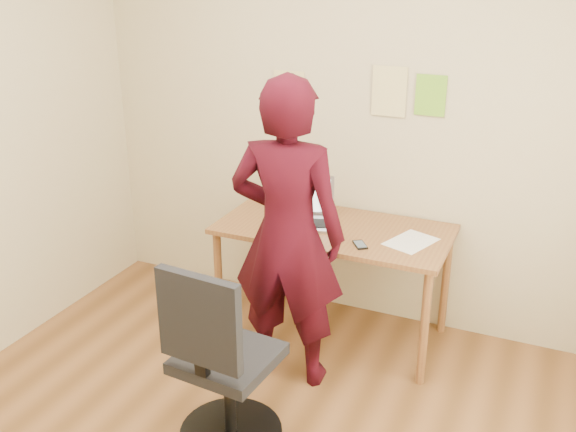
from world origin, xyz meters
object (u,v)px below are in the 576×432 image
at_px(office_chair, 221,371).
at_px(person, 287,235).
at_px(phone, 360,245).
at_px(laptop, 304,213).
at_px(desk, 334,240).

xyz_separation_m(office_chair, person, (0.05, 0.67, 0.44)).
distance_m(phone, person, 0.46).
bearing_deg(office_chair, laptop, 97.97).
xyz_separation_m(desk, laptop, (-0.20, 0.01, 0.14)).
xyz_separation_m(laptop, phone, (0.43, -0.20, -0.05)).
distance_m(desk, office_chair, 1.21).
relative_size(desk, laptop, 3.19).
bearing_deg(phone, laptop, 119.38).
relative_size(office_chair, person, 0.57).
bearing_deg(person, office_chair, 80.27).
bearing_deg(office_chair, phone, 74.59).
height_order(laptop, phone, laptop).
bearing_deg(laptop, person, -95.51).
bearing_deg(desk, phone, -40.75).
bearing_deg(desk, office_chair, -96.43).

